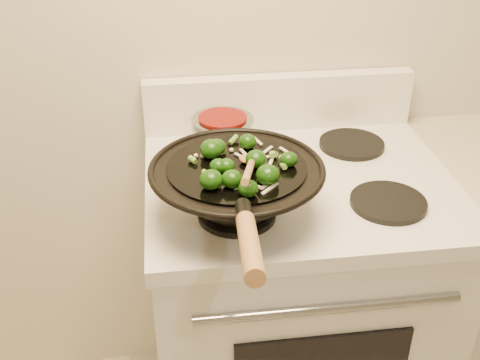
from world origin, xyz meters
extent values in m
cube|color=white|center=(-0.26, 1.17, 0.44)|extent=(0.76, 0.64, 0.88)
cube|color=white|center=(-0.26, 1.17, 0.90)|extent=(0.78, 0.66, 0.04)
cube|color=white|center=(-0.26, 1.47, 1.00)|extent=(0.78, 0.05, 0.16)
cylinder|color=gray|center=(-0.26, 0.84, 0.78)|extent=(0.60, 0.02, 0.02)
cylinder|color=black|center=(-0.44, 1.02, 0.93)|extent=(0.18, 0.18, 0.01)
cylinder|color=black|center=(-0.08, 1.02, 0.93)|extent=(0.18, 0.18, 0.01)
cylinder|color=black|center=(-0.44, 1.32, 0.93)|extent=(0.18, 0.18, 0.01)
cylinder|color=black|center=(-0.08, 1.32, 0.93)|extent=(0.18, 0.18, 0.01)
torus|color=black|center=(-0.44, 1.02, 1.05)|extent=(0.39, 0.39, 0.01)
cylinder|color=black|center=(-0.44, 1.02, 1.05)|extent=(0.31, 0.31, 0.01)
cylinder|color=black|center=(-0.45, 0.80, 1.08)|extent=(0.03, 0.07, 0.04)
cylinder|color=#A06E3F|center=(-0.46, 0.67, 1.10)|extent=(0.05, 0.21, 0.06)
ellipsoid|color=#123808|center=(-0.39, 1.01, 1.07)|extent=(0.05, 0.05, 0.04)
cylinder|color=#447429|center=(-0.38, 1.01, 1.06)|extent=(0.02, 0.02, 0.01)
ellipsoid|color=#123808|center=(-0.38, 0.94, 1.07)|extent=(0.05, 0.05, 0.04)
ellipsoid|color=#123808|center=(-0.48, 1.00, 1.07)|extent=(0.04, 0.04, 0.03)
ellipsoid|color=#123808|center=(-0.47, 1.08, 1.07)|extent=(0.04, 0.04, 0.04)
cylinder|color=#447429|center=(-0.46, 1.08, 1.06)|extent=(0.02, 0.02, 0.01)
ellipsoid|color=#123808|center=(-0.43, 0.90, 1.07)|extent=(0.04, 0.04, 0.03)
ellipsoid|color=#123808|center=(-0.32, 1.01, 1.07)|extent=(0.04, 0.04, 0.03)
ellipsoid|color=#123808|center=(-0.50, 0.94, 1.07)|extent=(0.05, 0.05, 0.04)
cylinder|color=#447429|center=(-0.48, 0.94, 1.06)|extent=(0.02, 0.02, 0.02)
ellipsoid|color=#123808|center=(-0.40, 1.10, 1.07)|extent=(0.04, 0.04, 0.03)
ellipsoid|color=#123808|center=(-0.46, 0.94, 1.07)|extent=(0.04, 0.04, 0.04)
ellipsoid|color=#123808|center=(-0.46, 1.00, 1.07)|extent=(0.04, 0.04, 0.03)
cylinder|color=#447429|center=(-0.45, 1.00, 1.06)|extent=(0.01, 0.02, 0.02)
ellipsoid|color=#123808|center=(-0.49, 1.07, 1.07)|extent=(0.05, 0.05, 0.04)
cube|color=beige|center=(-0.32, 1.07, 1.05)|extent=(0.03, 0.05, 0.00)
cube|color=beige|center=(-0.43, 0.93, 1.05)|extent=(0.05, 0.02, 0.00)
cube|color=beige|center=(-0.46, 1.00, 1.05)|extent=(0.02, 0.04, 0.00)
cube|color=beige|center=(-0.39, 1.03, 1.05)|extent=(0.04, 0.03, 0.00)
cube|color=beige|center=(-0.36, 1.08, 1.05)|extent=(0.03, 0.03, 0.00)
cube|color=beige|center=(-0.37, 1.13, 1.05)|extent=(0.02, 0.04, 0.00)
cube|color=beige|center=(-0.38, 0.93, 1.05)|extent=(0.04, 0.04, 0.00)
cube|color=beige|center=(-0.42, 1.05, 1.05)|extent=(0.03, 0.04, 0.00)
cube|color=beige|center=(-0.37, 1.05, 1.05)|extent=(0.05, 0.01, 0.00)
cube|color=beige|center=(-0.41, 0.93, 1.05)|extent=(0.04, 0.04, 0.00)
cube|color=beige|center=(-0.36, 1.01, 1.05)|extent=(0.03, 0.05, 0.00)
cube|color=beige|center=(-0.41, 1.07, 1.05)|extent=(0.02, 0.04, 0.00)
cube|color=beige|center=(-0.38, 0.91, 1.05)|extent=(0.04, 0.04, 0.00)
cylinder|color=#629C32|center=(-0.33, 1.02, 1.06)|extent=(0.03, 0.02, 0.02)
cylinder|color=#629C32|center=(-0.35, 1.05, 1.06)|extent=(0.03, 0.01, 0.02)
cylinder|color=#629C32|center=(-0.53, 1.05, 1.06)|extent=(0.03, 0.03, 0.02)
cylinder|color=#629C32|center=(-0.35, 1.05, 1.06)|extent=(0.02, 0.02, 0.02)
cylinder|color=#629C32|center=(-0.39, 0.96, 1.06)|extent=(0.03, 0.01, 0.02)
cylinder|color=#629C32|center=(-0.50, 0.98, 1.06)|extent=(0.02, 0.02, 0.01)
cylinder|color=#629C32|center=(-0.43, 1.13, 1.06)|extent=(0.02, 0.02, 0.01)
cylinder|color=#629C32|center=(-0.34, 0.99, 1.06)|extent=(0.02, 0.02, 0.02)
sphere|color=beige|center=(-0.44, 1.09, 1.06)|extent=(0.01, 0.01, 0.01)
sphere|color=beige|center=(-0.52, 1.07, 1.06)|extent=(0.01, 0.01, 0.01)
sphere|color=beige|center=(-0.49, 0.95, 1.06)|extent=(0.01, 0.01, 0.01)
sphere|color=beige|center=(-0.46, 1.08, 1.06)|extent=(0.01, 0.01, 0.01)
sphere|color=beige|center=(-0.51, 1.07, 1.06)|extent=(0.01, 0.01, 0.01)
ellipsoid|color=#A06E3F|center=(-0.40, 1.03, 1.06)|extent=(0.07, 0.06, 0.02)
cylinder|color=#A06E3F|center=(-0.42, 0.91, 1.10)|extent=(0.06, 0.24, 0.10)
cylinder|color=gray|center=(-0.44, 1.32, 0.98)|extent=(0.17, 0.17, 0.09)
cylinder|color=#630904|center=(-0.44, 1.32, 1.03)|extent=(0.13, 0.13, 0.01)
cylinder|color=black|center=(-0.41, 1.19, 1.02)|extent=(0.04, 0.10, 0.02)
camera|label=1|loc=(-0.58, -0.11, 1.70)|focal=45.00mm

